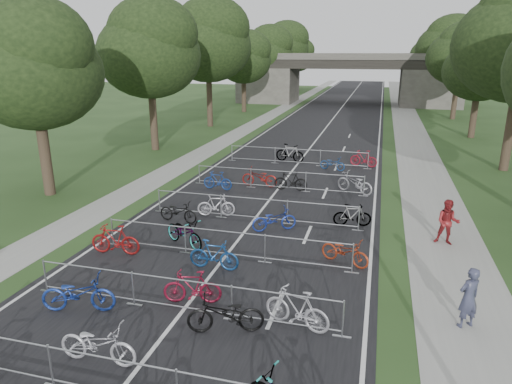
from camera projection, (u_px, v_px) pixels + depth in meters
road at (334, 117)px, 52.73m from camera, size 11.00×140.00×0.01m
sidewalk_right at (407, 120)px, 50.72m from camera, size 3.00×140.00×0.01m
sidewalk_left at (271, 115)px, 54.61m from camera, size 2.00×140.00×0.01m
lane_markings at (334, 117)px, 52.73m from camera, size 0.12×140.00×0.00m
overpass_bridge at (346, 79)px, 65.52m from camera, size 31.00×8.00×7.05m
tree_left_0 at (34, 68)px, 22.25m from camera, size 6.72×6.72×10.25m
tree_left_1 at (150, 51)px, 33.08m from camera, size 7.56×7.56×11.53m
tree_left_2 at (209, 42)px, 43.90m from camera, size 8.40×8.40×12.81m
tree_right_2 at (482, 68)px, 38.40m from camera, size 6.16×6.16×9.39m
tree_left_3 at (244, 58)px, 55.45m from camera, size 6.72×6.72×10.25m
tree_right_3 at (462, 55)px, 49.18m from camera, size 7.17×7.17×10.93m
tree_left_4 at (268, 51)px, 66.27m from camera, size 7.56×7.56×11.53m
tree_right_4 at (448, 47)px, 59.96m from camera, size 8.18×8.18×12.47m
tree_left_5 at (285, 46)px, 77.10m from camera, size 8.40×8.40×12.81m
tree_right_5 at (437, 60)px, 71.60m from camera, size 6.16×6.16×9.39m
tree_left_6 at (297, 56)px, 88.64m from camera, size 6.72×6.72×10.25m
tree_right_6 at (431, 54)px, 82.38m from camera, size 7.17×7.17×10.93m
barrier_row_1 at (112, 378)px, 9.78m from camera, size 9.70×0.08×1.10m
barrier_row_2 at (181, 296)px, 13.10m from camera, size 9.70×0.08×1.10m
barrier_row_3 at (224, 244)px, 16.60m from camera, size 9.70×0.08×1.10m
barrier_row_4 at (253, 209)px, 20.29m from camera, size 9.70×0.08×1.10m
barrier_row_5 at (278, 180)px, 24.90m from camera, size 9.70×0.08×1.10m
barrier_row_6 at (297, 157)px, 30.44m from camera, size 9.70×0.08×1.10m
bike_5 at (98, 344)px, 10.97m from camera, size 2.03×0.75×1.06m
bike_8 at (78, 294)px, 13.17m from camera, size 2.27×1.27×1.13m
bike_9 at (192, 287)px, 13.60m from camera, size 1.83×0.88×1.06m
bike_10 at (226, 315)px, 12.15m from camera, size 2.20×1.32×1.09m
bike_11 at (297, 309)px, 12.37m from camera, size 2.00×1.05×1.16m
bike_12 at (115, 240)px, 16.91m from camera, size 1.95×0.70×1.15m
bike_13 at (184, 232)px, 17.64m from camera, size 2.22×1.68×1.12m
bike_14 at (214, 255)px, 15.73m from camera, size 1.80×0.51×1.08m
bike_15 at (345, 251)px, 16.14m from camera, size 1.95×1.32×0.97m
bike_16 at (178, 212)px, 20.14m from camera, size 1.92×0.89×0.97m
bike_17 at (216, 205)px, 20.87m from camera, size 1.80×0.89×1.04m
bike_18 at (274, 219)px, 19.17m from camera, size 2.00×1.51×1.00m
bike_19 at (352, 215)px, 19.67m from camera, size 1.69×0.75×0.98m
bike_20 at (218, 181)px, 24.92m from camera, size 1.72×0.61×1.01m
bike_21 at (259, 177)px, 25.48m from camera, size 2.05×0.78×1.07m
bike_22 at (291, 181)px, 24.75m from camera, size 1.82×0.57×1.09m
bike_23 at (355, 183)px, 24.28m from camera, size 2.21×1.66×1.11m
bike_25 at (290, 153)px, 31.17m from camera, size 2.12×0.99×1.23m
bike_26 at (333, 163)px, 29.04m from camera, size 1.77×1.03×0.88m
bike_27 at (364, 159)px, 29.89m from camera, size 1.89×0.96×1.09m
pedestrian_a at (469, 298)px, 12.33m from camera, size 0.77×0.71×1.77m
pedestrian_b at (448, 223)px, 17.70m from camera, size 0.97×0.81×1.81m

